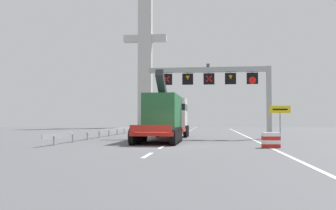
% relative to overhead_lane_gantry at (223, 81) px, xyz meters
% --- Properties ---
extents(ground, '(112.00, 112.00, 0.00)m').
position_rel_overhead_lane_gantry_xyz_m(ground, '(-3.87, -10.01, -5.14)').
color(ground, '#5B5B60').
extents(lane_markings, '(0.20, 63.58, 0.01)m').
position_rel_overhead_lane_gantry_xyz_m(lane_markings, '(-4.09, 14.48, -5.13)').
color(lane_markings, silver).
rests_on(lane_markings, ground).
extents(edge_line_right, '(0.20, 63.00, 0.01)m').
position_rel_overhead_lane_gantry_xyz_m(edge_line_right, '(2.33, 1.99, -5.13)').
color(edge_line_right, silver).
rests_on(edge_line_right, ground).
extents(overhead_lane_gantry, '(11.11, 0.90, 6.66)m').
position_rel_overhead_lane_gantry_xyz_m(overhead_lane_gantry, '(0.00, 0.00, 0.00)').
color(overhead_lane_gantry, '#9EA0A5').
rests_on(overhead_lane_gantry, ground).
extents(heavy_haul_truck_red, '(3.10, 14.08, 5.30)m').
position_rel_overhead_lane_gantry_xyz_m(heavy_haul_truck_red, '(-4.78, -2.21, -3.15)').
color(heavy_haul_truck_red, red).
rests_on(heavy_haul_truck_red, ground).
extents(exit_sign_yellow, '(1.62, 0.15, 2.77)m').
position_rel_overhead_lane_gantry_xyz_m(exit_sign_yellow, '(4.44, -2.48, -3.01)').
color(exit_sign_yellow, '#9EA0A5').
rests_on(exit_sign_yellow, ground).
extents(crash_barrier_striped, '(1.04, 0.60, 0.90)m').
position_rel_overhead_lane_gantry_xyz_m(crash_barrier_striped, '(2.35, -10.72, -4.69)').
color(crash_barrier_striped, red).
rests_on(crash_barrier_striped, ground).
extents(guardrail_left, '(0.13, 31.78, 0.76)m').
position_rel_overhead_lane_gantry_xyz_m(guardrail_left, '(-11.13, 3.88, -4.58)').
color(guardrail_left, '#999EA3').
rests_on(guardrail_left, ground).
extents(bridge_pylon_distant, '(9.00, 2.00, 30.03)m').
position_rel_overhead_lane_gantry_xyz_m(bridge_pylon_distant, '(-14.60, 41.99, 10.27)').
color(bridge_pylon_distant, '#B7B7B2').
rests_on(bridge_pylon_distant, ground).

